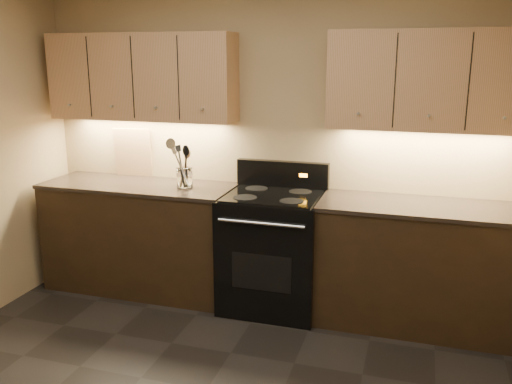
# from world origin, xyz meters

# --- Properties ---
(wall_back) EXTENTS (4.00, 0.04, 2.60)m
(wall_back) POSITION_xyz_m (0.00, 2.00, 1.30)
(wall_back) COLOR tan
(wall_back) RESTS_ON ground
(counter_left) EXTENTS (1.62, 0.62, 0.93)m
(counter_left) POSITION_xyz_m (-1.10, 1.70, 0.47)
(counter_left) COLOR black
(counter_left) RESTS_ON ground
(counter_right) EXTENTS (1.46, 0.62, 0.93)m
(counter_right) POSITION_xyz_m (1.18, 1.70, 0.47)
(counter_right) COLOR black
(counter_right) RESTS_ON ground
(stove) EXTENTS (0.76, 0.68, 1.14)m
(stove) POSITION_xyz_m (0.08, 1.68, 0.48)
(stove) COLOR black
(stove) RESTS_ON ground
(upper_cab_left) EXTENTS (1.60, 0.30, 0.70)m
(upper_cab_left) POSITION_xyz_m (-1.10, 1.85, 1.80)
(upper_cab_left) COLOR tan
(upper_cab_left) RESTS_ON wall_back
(upper_cab_right) EXTENTS (1.44, 0.30, 0.70)m
(upper_cab_right) POSITION_xyz_m (1.18, 1.85, 1.80)
(upper_cab_right) COLOR tan
(upper_cab_right) RESTS_ON wall_back
(outlet_plate) EXTENTS (0.08, 0.01, 0.12)m
(outlet_plate) POSITION_xyz_m (-1.30, 1.99, 1.12)
(outlet_plate) COLOR #B2B5BA
(outlet_plate) RESTS_ON wall_back
(utensil_crock) EXTENTS (0.14, 0.14, 0.16)m
(utensil_crock) POSITION_xyz_m (-0.67, 1.70, 1.00)
(utensil_crock) COLOR white
(utensil_crock) RESTS_ON counter_left
(cutting_board) EXTENTS (0.34, 0.10, 0.43)m
(cutting_board) POSITION_xyz_m (-1.29, 1.97, 1.14)
(cutting_board) COLOR tan
(cutting_board) RESTS_ON counter_left
(wooden_spoon) EXTENTS (0.12, 0.07, 0.31)m
(wooden_spoon) POSITION_xyz_m (-0.70, 1.70, 1.10)
(wooden_spoon) COLOR tan
(wooden_spoon) RESTS_ON utensil_crock
(black_spoon) EXTENTS (0.09, 0.10, 0.34)m
(black_spoon) POSITION_xyz_m (-0.67, 1.72, 1.11)
(black_spoon) COLOR black
(black_spoon) RESTS_ON utensil_crock
(black_turner) EXTENTS (0.17, 0.17, 0.37)m
(black_turner) POSITION_xyz_m (-0.66, 1.67, 1.12)
(black_turner) COLOR black
(black_turner) RESTS_ON utensil_crock
(steel_spatula) EXTENTS (0.23, 0.12, 0.36)m
(steel_spatula) POSITION_xyz_m (-0.64, 1.70, 1.12)
(steel_spatula) COLOR silver
(steel_spatula) RESTS_ON utensil_crock
(steel_skimmer) EXTENTS (0.27, 0.16, 0.41)m
(steel_skimmer) POSITION_xyz_m (-0.63, 1.68, 1.15)
(steel_skimmer) COLOR silver
(steel_skimmer) RESTS_ON utensil_crock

